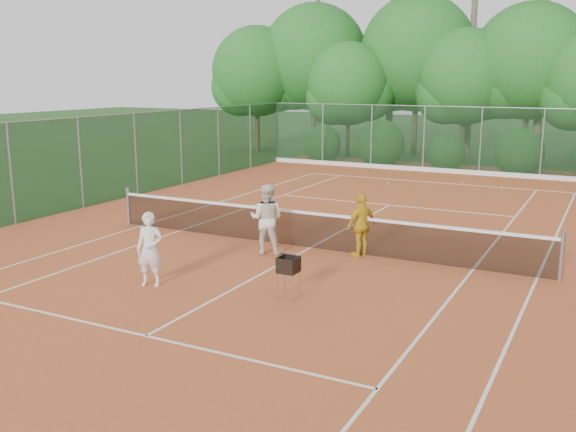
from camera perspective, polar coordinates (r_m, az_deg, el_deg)
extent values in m
plane|color=#1E4518|center=(16.42, 1.90, -2.96)|extent=(120.00, 120.00, 0.00)
cube|color=#B8562A|center=(16.42, 1.90, -2.93)|extent=(18.00, 36.00, 0.02)
cylinder|color=gray|center=(19.52, -14.02, 0.84)|extent=(0.10, 0.10, 1.10)
cylinder|color=gray|center=(14.82, 23.14, -3.36)|extent=(0.10, 0.10, 1.10)
cube|color=black|center=(16.30, 1.91, -1.33)|extent=(11.87, 0.03, 0.86)
cube|color=white|center=(16.20, 1.92, 0.26)|extent=(11.87, 0.04, 0.07)
imported|color=white|center=(13.64, -12.17, -2.91)|extent=(0.66, 0.55, 1.57)
imported|color=silver|center=(15.78, -1.91, -0.24)|extent=(0.98, 0.84, 1.76)
ellipsoid|color=#B31723|center=(15.62, -1.93, 2.76)|extent=(0.22, 0.22, 0.14)
imported|color=gold|center=(15.63, 6.54, -0.79)|extent=(0.72, 0.99, 1.56)
cylinder|color=gray|center=(12.67, -0.97, -6.25)|extent=(0.02, 0.02, 0.53)
cylinder|color=gray|center=(12.80, 1.03, -6.05)|extent=(0.02, 0.02, 0.53)
cube|color=black|center=(12.60, 0.04, -4.34)|extent=(0.37, 0.37, 0.31)
sphere|color=yellow|center=(27.43, 15.25, 2.88)|extent=(0.07, 0.07, 0.07)
sphere|color=#E1F037|center=(26.61, 8.88, 2.89)|extent=(0.07, 0.07, 0.07)
sphere|color=yellow|center=(26.21, 18.46, 2.26)|extent=(0.07, 0.07, 0.07)
cube|color=white|center=(27.41, 12.68, 2.94)|extent=(11.03, 0.06, 0.01)
cube|color=white|center=(19.34, -12.93, -0.87)|extent=(0.06, 23.77, 0.01)
cube|color=white|center=(15.00, 21.26, -5.20)|extent=(0.06, 23.77, 0.01)
cube|color=white|center=(18.50, -9.67, -1.32)|extent=(0.06, 23.77, 0.01)
cube|color=white|center=(15.18, 16.09, -4.63)|extent=(0.06, 23.77, 0.01)
cube|color=white|center=(22.22, 9.03, 0.97)|extent=(8.23, 0.06, 0.01)
cube|color=white|center=(11.28, -12.48, -10.36)|extent=(8.23, 0.06, 0.01)
cube|color=white|center=(16.42, 1.90, -2.89)|extent=(0.06, 12.80, 0.01)
cube|color=#19381E|center=(30.22, 14.35, 6.56)|extent=(18.00, 0.02, 3.00)
cylinder|color=gray|center=(33.42, -0.96, 7.44)|extent=(0.07, 0.07, 3.00)
cube|color=#19381E|center=(20.53, -23.40, 3.43)|extent=(0.02, 33.00, 3.00)
cylinder|color=gray|center=(33.42, -0.96, 7.44)|extent=(0.07, 0.07, 3.00)
cylinder|color=brown|center=(38.58, -2.74, 8.60)|extent=(0.26, 0.26, 3.75)
sphere|color=#226321|center=(38.50, -2.78, 12.72)|extent=(5.25, 5.25, 5.25)
cylinder|color=brown|center=(38.50, 2.31, 9.08)|extent=(0.30, 0.30, 4.40)
sphere|color=#226321|center=(38.46, 2.35, 13.93)|extent=(6.16, 6.16, 6.16)
cylinder|color=brown|center=(35.51, 5.34, 7.80)|extent=(0.22, 0.22, 3.20)
sphere|color=#226321|center=(35.41, 5.42, 11.63)|extent=(4.48, 4.48, 4.48)
cylinder|color=brown|center=(36.85, 11.23, 8.80)|extent=(0.31, 0.31, 4.50)
sphere|color=#226321|center=(36.81, 11.45, 13.97)|extent=(6.30, 6.30, 6.30)
cylinder|color=brown|center=(34.69, 15.28, 7.57)|extent=(0.24, 0.24, 3.50)
sphere|color=#226321|center=(34.60, 15.53, 11.85)|extent=(4.90, 4.90, 4.90)
cylinder|color=brown|center=(34.66, 20.38, 7.74)|extent=(0.28, 0.28, 4.10)
sphere|color=#226321|center=(34.59, 20.76, 12.75)|extent=(5.74, 5.74, 5.74)
cone|color=brown|center=(40.08, 2.63, 15.35)|extent=(0.44, 0.44, 13.00)
cone|color=brown|center=(37.26, 9.16, 13.91)|extent=(0.44, 0.44, 11.00)
cone|color=brown|center=(38.26, 16.20, 16.55)|extent=(0.44, 0.44, 15.00)
cone|color=brown|center=(35.03, 21.68, 12.52)|extent=(0.44, 0.44, 10.00)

